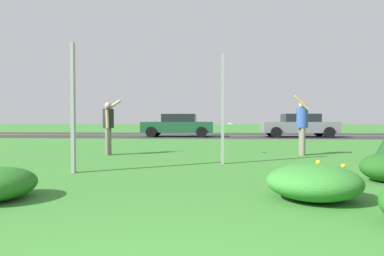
% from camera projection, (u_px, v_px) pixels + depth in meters
% --- Properties ---
extents(ground_plane, '(120.00, 120.00, 0.00)m').
position_uv_depth(ground_plane, '(203.00, 150.00, 11.55)').
color(ground_plane, '#387A2D').
extents(highway_strip, '(120.00, 8.06, 0.01)m').
position_uv_depth(highway_strip, '(208.00, 135.00, 22.02)').
color(highway_strip, '#2D2D30').
rests_on(highway_strip, ground).
extents(highway_center_stripe, '(120.00, 0.16, 0.00)m').
position_uv_depth(highway_center_stripe, '(208.00, 135.00, 22.02)').
color(highway_center_stripe, yellow).
rests_on(highway_center_stripe, ground).
extents(daylily_clump_near_camera, '(1.28, 1.12, 0.53)m').
position_uv_depth(daylily_clump_near_camera, '(314.00, 182.00, 4.35)').
color(daylily_clump_near_camera, '#337F2D').
rests_on(daylily_clump_near_camera, ground).
extents(sign_post_near_path, '(0.07, 0.10, 2.68)m').
position_uv_depth(sign_post_near_path, '(73.00, 108.00, 6.55)').
color(sign_post_near_path, '#93969B').
rests_on(sign_post_near_path, ground).
extents(sign_post_by_roadside, '(0.07, 0.10, 2.73)m').
position_uv_depth(sign_post_by_roadside, '(223.00, 109.00, 7.87)').
color(sign_post_by_roadside, '#93969B').
rests_on(sign_post_by_roadside, ground).
extents(person_thrower_dark_shirt, '(0.52, 0.50, 1.73)m').
position_uv_depth(person_thrower_dark_shirt, '(108.00, 123.00, 9.85)').
color(person_thrower_dark_shirt, '#232328').
rests_on(person_thrower_dark_shirt, ground).
extents(person_catcher_blue_shirt, '(0.48, 0.50, 1.84)m').
position_uv_depth(person_catcher_blue_shirt, '(302.00, 123.00, 9.78)').
color(person_catcher_blue_shirt, '#2D4C9E').
rests_on(person_catcher_blue_shirt, ground).
extents(frisbee_pale_blue, '(0.24, 0.24, 0.08)m').
position_uv_depth(frisbee_pale_blue, '(232.00, 124.00, 10.05)').
color(frisbee_pale_blue, '#ADD6E5').
extents(car_gray_center_left, '(4.50, 2.00, 1.45)m').
position_uv_depth(car_gray_center_left, '(299.00, 125.00, 19.81)').
color(car_gray_center_left, slate).
rests_on(car_gray_center_left, ground).
extents(car_dark_green_center_right, '(4.50, 2.00, 1.45)m').
position_uv_depth(car_dark_green_center_right, '(178.00, 125.00, 20.32)').
color(car_dark_green_center_right, '#194C2D').
rests_on(car_dark_green_center_right, ground).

